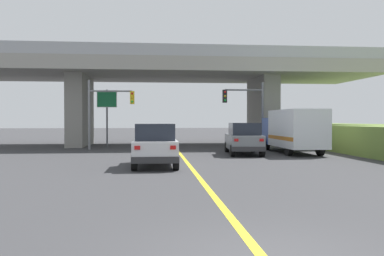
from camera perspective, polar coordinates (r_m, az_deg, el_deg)
name	(u,v)px	position (r m, az deg, el deg)	size (l,w,h in m)	color
ground	(173,145)	(35.38, -2.66, -2.44)	(160.00, 160.00, 0.00)	#353538
overpass_bridge	(173,79)	(35.49, -2.67, 6.94)	(34.42, 10.24, 7.92)	gray
lane_divider_stripe	(190,166)	(19.34, -0.33, -5.36)	(0.20, 26.39, 0.01)	yellow
suv_lead	(155,145)	(19.01, -5.24, -2.42)	(2.06, 4.27, 2.02)	silver
suv_crossing	(244,139)	(25.84, 7.31, -1.49)	(2.38, 4.82, 2.02)	slate
box_truck	(293,130)	(27.59, 14.09, -0.28)	(2.33, 7.20, 2.86)	navy
traffic_signal_nearside	(248,106)	(30.62, 7.95, 3.08)	(3.14, 0.36, 5.05)	#56595E
traffic_signal_farside	(105,106)	(30.65, -12.13, 3.05)	(3.42, 0.36, 5.16)	slate
highway_sign	(107,105)	(32.95, -11.94, 3.19)	(1.58, 0.17, 4.63)	#56595E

